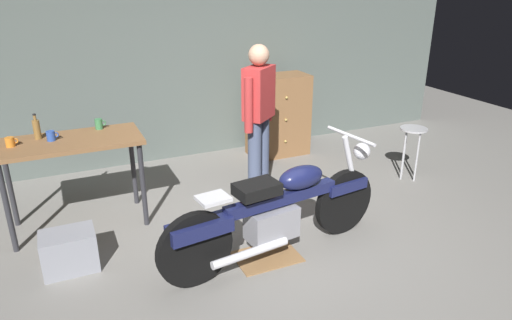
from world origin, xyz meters
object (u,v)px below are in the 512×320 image
at_px(mug_orange_travel, 10,142).
at_px(shop_stool, 413,139).
at_px(person_standing, 259,114).
at_px(wooden_dresser, 278,115).
at_px(storage_bin, 69,251).
at_px(mug_green_speckled, 99,124).
at_px(motorcycle, 279,210).
at_px(bottle, 37,129).
at_px(mug_blue_enamel, 51,136).

bearing_deg(mug_orange_travel, shop_stool, -5.88).
relative_size(person_standing, mug_orange_travel, 15.40).
xyz_separation_m(person_standing, wooden_dresser, (0.76, 1.01, -0.38)).
bearing_deg(person_standing, storage_bin, -20.35).
height_order(person_standing, storage_bin, person_standing).
relative_size(person_standing, mug_green_speckled, 15.60).
bearing_deg(mug_orange_travel, storage_bin, -66.30).
height_order(motorcycle, mug_orange_travel, motorcycle).
xyz_separation_m(wooden_dresser, bottle, (-2.95, -0.84, 0.45)).
xyz_separation_m(person_standing, mug_orange_travel, (-2.42, 0.04, 0.02)).
relative_size(motorcycle, wooden_dresser, 1.98).
height_order(motorcycle, storage_bin, motorcycle).
bearing_deg(mug_orange_travel, motorcycle, -32.66).
relative_size(person_standing, bottle, 6.93).
bearing_deg(person_standing, mug_blue_enamel, -41.31).
xyz_separation_m(motorcycle, wooden_dresser, (1.14, 2.28, 0.10)).
relative_size(motorcycle, shop_stool, 3.41).
distance_m(mug_blue_enamel, bottle, 0.16).
height_order(mug_orange_travel, mug_green_speckled, mug_green_speckled).
relative_size(storage_bin, mug_blue_enamel, 4.06).
bearing_deg(storage_bin, mug_orange_travel, 113.70).
height_order(wooden_dresser, mug_orange_travel, wooden_dresser).
bearing_deg(mug_orange_travel, mug_green_speckled, 14.76).
bearing_deg(mug_blue_enamel, mug_green_speckled, 22.38).
height_order(mug_green_speckled, bottle, bottle).
distance_m(motorcycle, mug_blue_enamel, 2.20).
xyz_separation_m(person_standing, shop_stool, (1.84, -0.40, -0.43)).
height_order(shop_stool, bottle, bottle).
distance_m(wooden_dresser, mug_orange_travel, 3.34).
bearing_deg(bottle, mug_orange_travel, -150.08).
distance_m(shop_stool, mug_orange_travel, 4.31).
height_order(motorcycle, mug_blue_enamel, motorcycle).
xyz_separation_m(wooden_dresser, mug_orange_travel, (-3.17, -0.97, 0.39)).
bearing_deg(mug_orange_travel, bottle, 29.92).
distance_m(shop_stool, bottle, 4.11).
height_order(shop_stool, mug_green_speckled, mug_green_speckled).
height_order(wooden_dresser, bottle, bottle).
distance_m(shop_stool, storage_bin, 3.95).
distance_m(motorcycle, mug_orange_travel, 2.46).
xyz_separation_m(mug_green_speckled, bottle, (-0.56, -0.08, 0.05)).
bearing_deg(bottle, mug_green_speckled, 7.82).
bearing_deg(bottle, shop_stool, -8.03).
relative_size(motorcycle, bottle, 9.04).
relative_size(person_standing, mug_blue_enamel, 15.40).
distance_m(wooden_dresser, bottle, 3.10).
height_order(storage_bin, mug_orange_travel, mug_orange_travel).
distance_m(person_standing, bottle, 2.20).
bearing_deg(person_standing, motorcycle, 33.35).
height_order(storage_bin, mug_blue_enamel, mug_blue_enamel).
relative_size(motorcycle, mug_orange_travel, 20.10).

